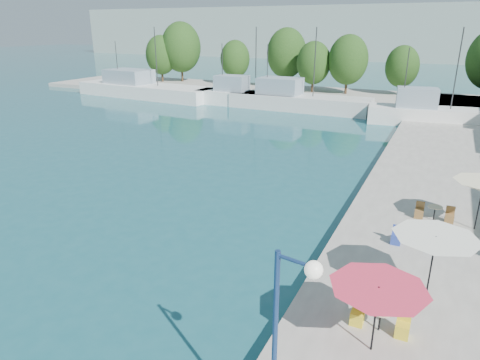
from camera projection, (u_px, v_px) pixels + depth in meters
The scene contains 19 objects.
quay_far at pixel (313, 96), 62.69m from camera, with size 90.00×16.00×0.60m, color gray.
hill_west at pixel (330, 32), 147.90m from camera, with size 180.00×40.00×16.00m, color #95A298.
trawler_01 at pixel (144, 89), 63.33m from camera, with size 22.60×7.57×10.20m.
trawler_02 at pixel (243, 97), 56.19m from camera, with size 13.74×3.66×10.20m.
trawler_03 at pixel (296, 101), 53.42m from camera, with size 17.55×4.83×10.20m.
trawler_04 at pixel (432, 115), 44.97m from camera, with size 13.84×5.22×10.20m.
tree_01 at pixel (161, 55), 74.55m from camera, with size 5.35×5.35×7.92m.
tree_02 at pixel (181, 47), 74.45m from camera, with size 6.84×6.84×10.12m.
tree_03 at pixel (235, 59), 70.98m from camera, with size 4.88×4.88×7.22m.
tree_04 at pixel (287, 53), 67.19m from camera, with size 6.20×6.20×9.18m.
tree_05 at pixel (314, 63), 62.48m from camera, with size 4.95×4.95×7.33m.
tree_06 at pixel (348, 60), 60.69m from camera, with size 5.60×5.60×8.29m.
tree_07 at pixel (402, 66), 59.98m from camera, with size 4.63×4.63×6.85m.
umbrella_pink at pixel (378, 295), 12.28m from camera, with size 2.88×2.88×2.20m.
umbrella_white at pixel (435, 243), 14.68m from camera, with size 2.93×2.93×2.45m.
cafe_table_01 at pixel (379, 322), 13.68m from camera, with size 1.82×0.70×0.76m.
cafe_table_02 at pixel (413, 241), 18.86m from camera, with size 1.82×0.70×0.76m.
cafe_table_03 at pixel (434, 215), 21.47m from camera, with size 1.82×0.70×0.76m.
street_lamp at pixel (289, 320), 8.86m from camera, with size 1.03×0.38×5.03m.
Camera 1 is at (9.92, 5.46, 9.81)m, focal length 32.00 mm.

